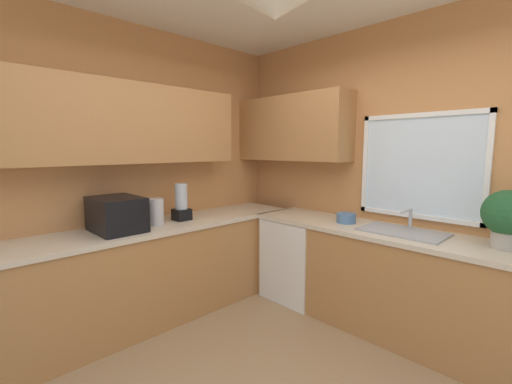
{
  "coord_description": "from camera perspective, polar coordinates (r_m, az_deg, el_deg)",
  "views": [
    {
      "loc": [
        1.25,
        -1.35,
        1.58
      ],
      "look_at": [
        -0.7,
        0.55,
        1.23
      ],
      "focal_mm": 23.6,
      "sensor_mm": 36.0,
      "label": 1
    }
  ],
  "objects": [
    {
      "name": "potted_plant",
      "position": [
        2.89,
        36.82,
        -3.22
      ],
      "size": [
        0.32,
        0.32,
        0.41
      ],
      "color": "#B2A899",
      "rests_on": "counter_run_back"
    },
    {
      "name": "counter_run_back",
      "position": [
        3.18,
        24.28,
        -14.28
      ],
      "size": [
        2.97,
        0.65,
        0.89
      ],
      "color": "#AD7542",
      "rests_on": "ground_plane"
    },
    {
      "name": "dishwasher",
      "position": [
        3.68,
        7.32,
        -11.05
      ],
      "size": [
        0.6,
        0.6,
        0.84
      ],
      "primitive_type": "cube",
      "color": "white",
      "rests_on": "ground_plane"
    },
    {
      "name": "sink_assembly",
      "position": [
        3.07,
        23.57,
        -6.13
      ],
      "size": [
        0.66,
        0.4,
        0.19
      ],
      "color": "#9EA0A5",
      "rests_on": "counter_run_back"
    },
    {
      "name": "counter_run_left",
      "position": [
        3.33,
        -17.99,
        -12.99
      ],
      "size": [
        0.65,
        3.2,
        0.89
      ],
      "color": "#AD7542",
      "rests_on": "ground_plane"
    },
    {
      "name": "bowl",
      "position": [
        3.29,
        15.03,
        -4.27
      ],
      "size": [
        0.18,
        0.18,
        0.09
      ],
      "primitive_type": "cylinder",
      "color": "#4C7099",
      "rests_on": "counter_run_back"
    },
    {
      "name": "blender_appliance",
      "position": [
        3.35,
        -12.53,
        -1.94
      ],
      "size": [
        0.15,
        0.15,
        0.36
      ],
      "color": "black",
      "rests_on": "counter_run_left"
    },
    {
      "name": "room_shell",
      "position": [
        2.8,
        -2.11,
        13.75
      ],
      "size": [
        3.88,
        3.59,
        2.79
      ],
      "color": "#C6844C",
      "rests_on": "ground_plane"
    },
    {
      "name": "microwave",
      "position": [
        3.08,
        -22.56,
        -3.49
      ],
      "size": [
        0.48,
        0.36,
        0.29
      ],
      "primitive_type": "cube",
      "color": "black",
      "rests_on": "counter_run_left"
    },
    {
      "name": "kettle",
      "position": [
        3.2,
        -16.58,
        -3.23
      ],
      "size": [
        0.14,
        0.14,
        0.24
      ],
      "primitive_type": "cylinder",
      "color": "#B7B7BC",
      "rests_on": "counter_run_left"
    }
  ]
}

